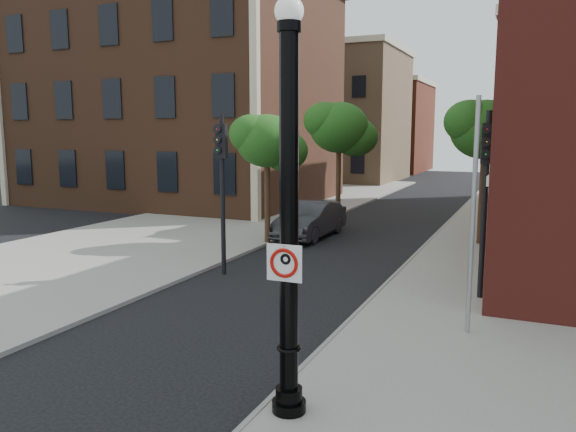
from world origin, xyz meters
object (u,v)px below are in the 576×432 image
at_px(parked_car, 310,220).
at_px(traffic_signal_right, 486,175).
at_px(lamppost, 289,235).
at_px(traffic_signal_left, 222,167).
at_px(no_parking_sign, 284,263).

relative_size(parked_car, traffic_signal_right, 0.93).
distance_m(lamppost, traffic_signal_left, 9.71).
bearing_deg(traffic_signal_right, traffic_signal_left, 172.02).
xyz_separation_m(lamppost, parked_car, (-5.59, 15.03, -2.29)).
relative_size(no_parking_sign, traffic_signal_right, 0.11).
bearing_deg(parked_car, no_parking_sign, -68.72).
bearing_deg(traffic_signal_left, parked_car, 76.28).
relative_size(no_parking_sign, traffic_signal_left, 0.11).
distance_m(lamppost, traffic_signal_right, 8.36).
distance_m(no_parking_sign, traffic_signal_right, 8.56).
xyz_separation_m(no_parking_sign, traffic_signal_left, (-5.80, 7.94, 0.87)).
height_order(lamppost, traffic_signal_right, lamppost).
relative_size(lamppost, parked_car, 1.37).
bearing_deg(lamppost, parked_car, 110.39).
bearing_deg(parked_car, traffic_signal_right, -40.56).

